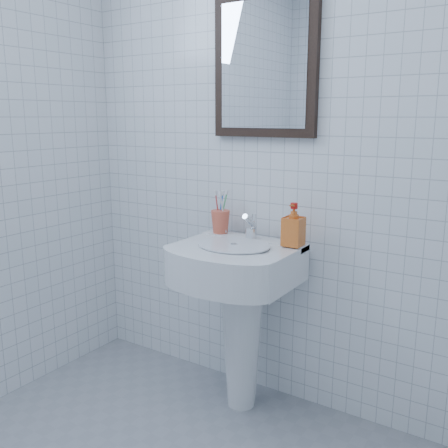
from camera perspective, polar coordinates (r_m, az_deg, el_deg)
The scene contains 6 objects.
wall_back at distance 2.25m, azimuth 6.98°, elevation 10.06°, with size 2.20×0.02×2.50m, color white.
washbasin at distance 2.26m, azimuth 1.79°, elevation -8.50°, with size 0.52×0.38×0.80m.
faucet at distance 2.25m, azimuth 3.09°, elevation -0.51°, with size 0.05×0.11×0.12m.
toothbrush_cup at distance 2.36m, azimuth -0.41°, elevation 0.26°, with size 0.09×0.09×0.11m, color #D7573D, non-canonical shape.
soap_dispenser at distance 2.14m, azimuth 7.95°, elevation -0.07°, with size 0.08×0.08×0.18m, color #B93E12.
wall_mirror at distance 2.29m, azimuth 4.65°, elevation 17.65°, with size 0.50×0.04×0.62m.
Camera 1 is at (0.99, -0.82, 1.33)m, focal length 40.00 mm.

